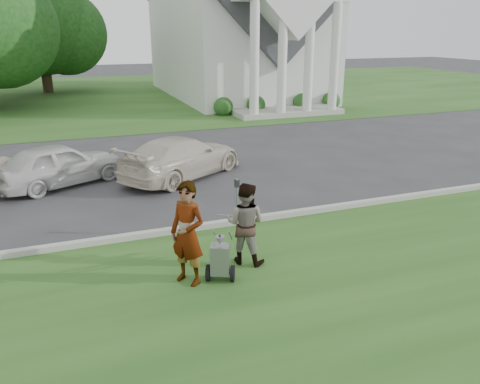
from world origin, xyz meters
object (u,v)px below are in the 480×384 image
person_right (245,224)px  church (237,9)px  parking_meter_near (237,201)px  car_c (182,157)px  tree_back (40,28)px  person_left (188,234)px  striping_cart (220,260)px  car_b (59,164)px

person_right → church: bearing=-71.4°
parking_meter_near → car_c: 5.09m
tree_back → person_left: bearing=-84.6°
person_left → striping_cart: bearing=38.9°
parking_meter_near → tree_back: bearing=98.6°
car_b → car_c: bearing=-122.1°
striping_cart → parking_meter_near: 2.12m
person_left → car_c: (1.51, 6.76, -0.34)m
person_left → person_right: (1.30, 0.40, -0.14)m
church → striping_cart: (-9.44, -25.05, -5.50)m
striping_cart → tree_back: bearing=120.9°
person_left → car_b: 7.56m
church → tree_back: church is taller
car_c → church: bearing=-59.1°
person_left → car_c: bearing=129.5°
tree_back → car_b: (0.74, -24.57, -4.06)m
person_left → parking_meter_near: (1.59, 1.68, -0.11)m
person_right → car_c: 6.37m
person_right → car_c: (0.21, 6.36, -0.19)m
tree_back → car_c: 25.75m
striping_cart → church: bearing=93.9°
person_left → tree_back: bearing=147.5°
tree_back → parking_meter_near: 30.69m
church → striping_cart: church is taller
tree_back → parking_meter_near: (4.57, -30.10, -3.83)m
tree_back → car_b: tree_back is taller
parking_meter_near → car_b: parking_meter_near is taller
church → striping_cart: 27.33m
church → car_c: 20.73m
striping_cart → person_right: bearing=61.5°
striping_cart → person_left: 0.83m
person_right → car_b: (-3.54, 6.82, -0.19)m
car_c → striping_cart: bearing=138.4°
church → car_c: church is taller
car_b → person_left: bearing=172.1°
parking_meter_near → person_right: bearing=-102.7°
person_left → parking_meter_near: bearing=98.7°
church → person_right: size_ratio=13.99×
striping_cart → car_c: 6.96m
church → car_b: size_ratio=6.15×
parking_meter_near → car_c: bearing=90.8°
person_left → church: bearing=120.2°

